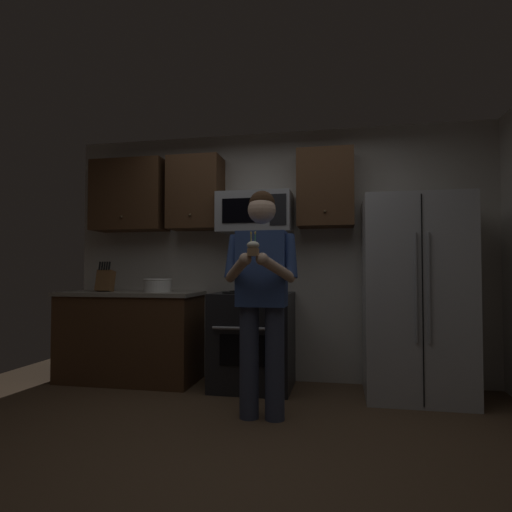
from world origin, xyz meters
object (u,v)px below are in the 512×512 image
object	(u,v)px
refrigerator	(415,297)
person	(262,289)
bowl_large_white	(158,285)
microwave	(255,213)
cupcake	(253,248)
oven_range	(253,340)
knife_block	(105,280)

from	to	relation	value
refrigerator	person	world-z (taller)	refrigerator
bowl_large_white	person	xyz separation A→B (m)	(1.24, -0.86, 0.00)
bowl_large_white	microwave	bearing A→B (deg)	6.60
refrigerator	person	distance (m)	1.50
refrigerator	cupcake	xyz separation A→B (m)	(-1.26, -1.14, 0.39)
oven_range	microwave	xyz separation A→B (m)	(0.00, 0.12, 1.26)
refrigerator	knife_block	world-z (taller)	refrigerator
oven_range	cupcake	xyz separation A→B (m)	(0.24, -1.18, 0.83)
oven_range	refrigerator	distance (m)	1.56
person	oven_range	bearing A→B (deg)	105.87
microwave	bowl_large_white	distance (m)	1.24
person	cupcake	size ratio (longest dim) A/B	10.13
oven_range	microwave	distance (m)	1.26
knife_block	person	xyz separation A→B (m)	(1.81, -0.82, -0.04)
microwave	bowl_large_white	size ratio (longest dim) A/B	2.54
knife_block	cupcake	world-z (taller)	cupcake
knife_block	bowl_large_white	distance (m)	0.57
microwave	knife_block	bearing A→B (deg)	-174.56
knife_block	refrigerator	bearing A→B (deg)	-0.18
oven_range	knife_block	size ratio (longest dim) A/B	2.91
microwave	knife_block	distance (m)	1.71
microwave	person	distance (m)	1.24
refrigerator	bowl_large_white	size ratio (longest dim) A/B	6.18
oven_range	cupcake	bearing A→B (deg)	-78.41
bowl_large_white	refrigerator	bearing A→B (deg)	-0.99
knife_block	person	distance (m)	1.99
person	refrigerator	bearing A→B (deg)	32.89
oven_range	microwave	bearing A→B (deg)	89.98
oven_range	refrigerator	world-z (taller)	refrigerator
oven_range	bowl_large_white	world-z (taller)	bowl_large_white
knife_block	cupcake	distance (m)	2.16
bowl_large_white	cupcake	xyz separation A→B (m)	(1.24, -1.19, 0.30)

